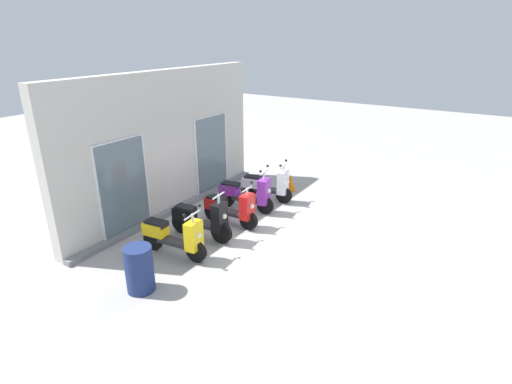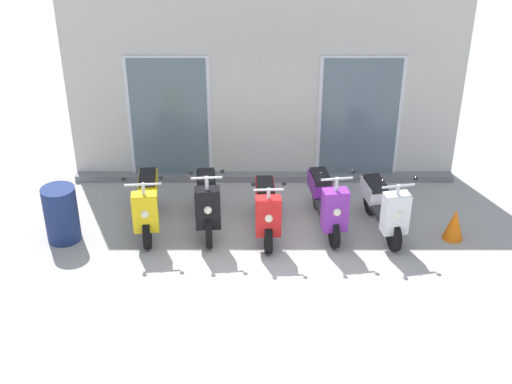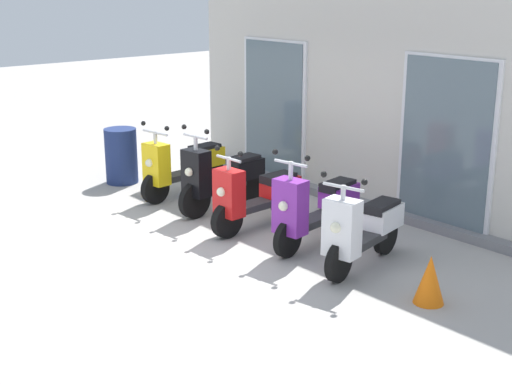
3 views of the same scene
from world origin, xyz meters
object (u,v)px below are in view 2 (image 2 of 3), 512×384
Objects in this scene: scooter_black at (207,201)px; scooter_white at (384,205)px; scooter_purple at (326,201)px; traffic_cone at (454,224)px; trash_bin at (61,214)px; scooter_yellow at (147,202)px; scooter_red at (266,208)px.

scooter_black is 2.77m from scooter_white.
scooter_white is (0.88, -0.12, -0.02)m from scooter_purple.
trash_bin is at bearing -179.88° from traffic_cone.
trash_bin is (-4.98, -0.20, -0.04)m from scooter_white.
scooter_yellow is at bearing 13.80° from trash_bin.
scooter_white reaches higher than trash_bin.
scooter_yellow is 0.94m from scooter_black.
scooter_red is 2.94× the size of traffic_cone.
scooter_yellow is 0.99× the size of scooter_black.
traffic_cone is at bearing -3.61° from scooter_yellow.
scooter_purple is 0.89m from scooter_white.
scooter_black is 3.86m from traffic_cone.
scooter_yellow is 3.10× the size of traffic_cone.
scooter_black is at bearing 0.93° from scooter_yellow.
scooter_red is 0.96m from scooter_purple.
scooter_yellow is at bearing 175.58° from scooter_red.
traffic_cone is at bearing -4.72° from scooter_black.
scooter_white is at bearing 2.30° from trash_bin.
scooter_white is at bearing -2.69° from scooter_black.
scooter_black is at bearing 170.27° from scooter_red.
traffic_cone is (1.08, -0.19, -0.22)m from scooter_white.
scooter_purple reaches higher than scooter_red.
scooter_yellow is 3.71m from scooter_white.
scooter_yellow is 1.06× the size of scooter_white.
scooter_black is 1.07× the size of scooter_white.
scooter_black reaches higher than scooter_red.
scooter_yellow reaches higher than trash_bin.
traffic_cone is at bearing -8.83° from scooter_purple.
scooter_yellow is 1.05× the size of scooter_red.
scooter_black is at bearing 8.44° from trash_bin.
scooter_white reaches higher than scooter_yellow.
scooter_white is (1.83, 0.03, 0.03)m from scooter_red.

